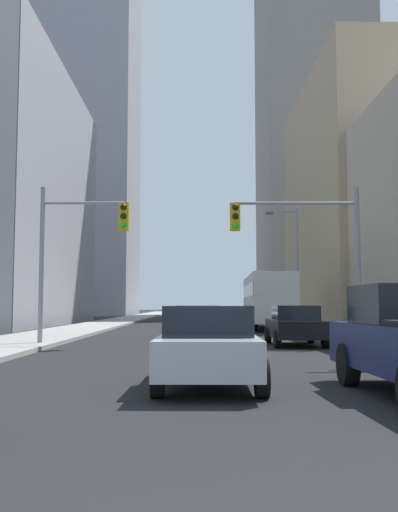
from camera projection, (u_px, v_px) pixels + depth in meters
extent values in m
cube|color=#9E9E99|center=(115.00, 322.00, 51.96)|extent=(3.76, 160.00, 0.15)
cube|color=#9E9E99|center=(279.00, 322.00, 52.07)|extent=(3.76, 160.00, 0.15)
cube|color=silver|center=(267.00, 299.00, 37.63)|extent=(2.90, 11.58, 2.90)
cube|color=black|center=(248.00, 291.00, 37.67)|extent=(0.38, 10.57, 0.80)
cube|color=red|center=(248.00, 308.00, 37.58)|extent=(0.38, 10.57, 0.28)
cylinder|color=black|center=(244.00, 320.00, 41.51)|extent=(0.32, 1.00, 1.00)
cylinder|color=black|center=(277.00, 320.00, 41.53)|extent=(0.32, 1.00, 1.00)
cylinder|color=black|center=(254.00, 323.00, 34.30)|extent=(0.32, 1.00, 1.00)
cylinder|color=black|center=(295.00, 323.00, 34.31)|extent=(0.32, 1.00, 1.00)
cylinder|color=black|center=(348.00, 365.00, 11.24)|extent=(0.28, 0.80, 0.80)
cube|color=#B7BABF|center=(208.00, 352.00, 11.09)|extent=(1.89, 4.24, 0.65)
cube|color=black|center=(208.00, 321.00, 10.99)|extent=(1.63, 1.93, 0.55)
cylinder|color=black|center=(166.00, 363.00, 12.40)|extent=(0.22, 0.64, 0.64)
cylinder|color=black|center=(247.00, 363.00, 12.41)|extent=(0.22, 0.64, 0.64)
cylinder|color=black|center=(158.00, 379.00, 9.72)|extent=(0.22, 0.64, 0.64)
cylinder|color=black|center=(262.00, 379.00, 9.73)|extent=(0.22, 0.64, 0.64)
cube|color=black|center=(295.00, 329.00, 22.39)|extent=(1.85, 4.22, 0.65)
cube|color=black|center=(295.00, 313.00, 22.29)|extent=(1.61, 1.92, 0.55)
cylinder|color=black|center=(268.00, 335.00, 23.69)|extent=(0.22, 0.64, 0.64)
cylinder|color=black|center=(311.00, 335.00, 23.71)|extent=(0.22, 0.64, 0.64)
cylinder|color=black|center=(277.00, 339.00, 21.02)|extent=(0.22, 0.64, 0.64)
cylinder|color=black|center=(325.00, 339.00, 21.03)|extent=(0.22, 0.64, 0.64)
cube|color=white|center=(198.00, 329.00, 22.39)|extent=(1.90, 4.24, 0.65)
cube|color=black|center=(198.00, 313.00, 22.29)|extent=(1.63, 1.94, 0.55)
cylinder|color=black|center=(176.00, 335.00, 23.69)|extent=(0.22, 0.64, 0.64)
cylinder|color=black|center=(219.00, 335.00, 23.71)|extent=(0.22, 0.64, 0.64)
cylinder|color=black|center=(174.00, 339.00, 21.02)|extent=(0.22, 0.64, 0.64)
cylinder|color=black|center=(222.00, 339.00, 21.03)|extent=(0.22, 0.64, 0.64)
cylinder|color=gray|center=(42.00, 266.00, 22.07)|extent=(0.18, 0.18, 6.00)
cylinder|color=gray|center=(84.00, 203.00, 22.28)|extent=(3.07, 0.12, 0.12)
cube|color=gold|center=(124.00, 217.00, 22.25)|extent=(0.38, 0.30, 1.05)
sphere|color=black|center=(123.00, 207.00, 22.11)|extent=(0.24, 0.24, 0.24)
sphere|color=black|center=(123.00, 216.00, 22.08)|extent=(0.24, 0.24, 0.24)
sphere|color=#19D833|center=(123.00, 225.00, 22.05)|extent=(0.24, 0.24, 0.24)
cylinder|color=gray|center=(358.00, 266.00, 22.16)|extent=(0.18, 0.18, 6.00)
cylinder|color=gray|center=(296.00, 203.00, 22.34)|extent=(4.65, 0.12, 0.12)
cube|color=gold|center=(235.00, 217.00, 22.28)|extent=(0.38, 0.30, 1.05)
sphere|color=black|center=(235.00, 207.00, 22.14)|extent=(0.24, 0.24, 0.24)
sphere|color=black|center=(235.00, 216.00, 22.11)|extent=(0.24, 0.24, 0.24)
sphere|color=#19D833|center=(235.00, 225.00, 22.08)|extent=(0.24, 0.24, 0.24)
cylinder|color=gray|center=(297.00, 269.00, 35.95)|extent=(0.16, 0.16, 7.50)
cylinder|color=gray|center=(283.00, 211.00, 36.25)|extent=(1.69, 0.10, 0.10)
ellipsoid|color=#4C4C51|center=(269.00, 213.00, 36.23)|extent=(0.56, 0.32, 0.20)
cube|color=#93939E|center=(59.00, 113.00, 97.67)|extent=(25.32, 21.15, 66.93)
cube|color=gray|center=(311.00, 89.00, 94.50)|extent=(15.80, 21.78, 72.38)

